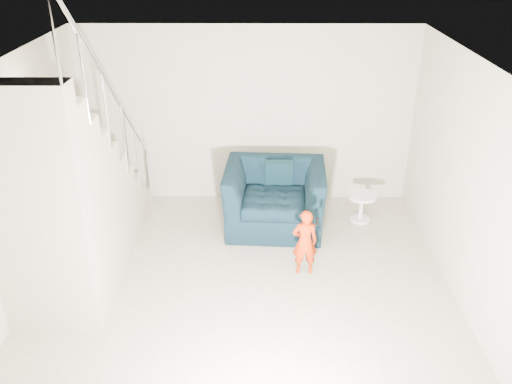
% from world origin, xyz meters
% --- Properties ---
extents(floor, '(5.50, 5.50, 0.00)m').
position_xyz_m(floor, '(0.00, 0.00, 0.00)').
color(floor, gray).
rests_on(floor, ground).
extents(ceiling, '(5.50, 5.50, 0.00)m').
position_xyz_m(ceiling, '(0.00, 0.00, 2.70)').
color(ceiling, silver).
rests_on(ceiling, back_wall).
extents(back_wall, '(5.00, 0.00, 5.00)m').
position_xyz_m(back_wall, '(0.00, 2.75, 1.35)').
color(back_wall, '#A29E84').
rests_on(back_wall, floor).
extents(left_wall, '(0.00, 5.50, 5.50)m').
position_xyz_m(left_wall, '(-2.50, 0.00, 1.35)').
color(left_wall, '#A29E84').
rests_on(left_wall, floor).
extents(right_wall, '(0.00, 5.50, 5.50)m').
position_xyz_m(right_wall, '(2.50, 0.00, 1.35)').
color(right_wall, '#A29E84').
rests_on(right_wall, floor).
extents(armchair, '(1.47, 1.30, 0.91)m').
position_xyz_m(armchair, '(0.41, 1.84, 0.45)').
color(armchair, black).
rests_on(armchair, floor).
extents(toddler, '(0.33, 0.23, 0.87)m').
position_xyz_m(toddler, '(0.75, 0.65, 0.44)').
color(toddler, '#970504').
rests_on(toddler, floor).
extents(side_table, '(0.42, 0.42, 0.42)m').
position_xyz_m(side_table, '(1.69, 1.99, 0.28)').
color(side_table, silver).
rests_on(side_table, floor).
extents(staircase, '(1.02, 3.03, 3.62)m').
position_xyz_m(staircase, '(-2.00, 0.55, 0.95)').
color(staircase, '#ADA089').
rests_on(staircase, floor).
extents(cushion, '(0.40, 0.19, 0.40)m').
position_xyz_m(cushion, '(0.48, 2.14, 0.70)').
color(cushion, black).
rests_on(cushion, armchair).
extents(throw, '(0.04, 0.44, 0.49)m').
position_xyz_m(throw, '(-0.20, 1.89, 0.57)').
color(throw, black).
rests_on(throw, armchair).
extents(phone, '(0.03, 0.05, 0.10)m').
position_xyz_m(phone, '(0.88, 0.60, 0.76)').
color(phone, black).
rests_on(phone, toddler).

